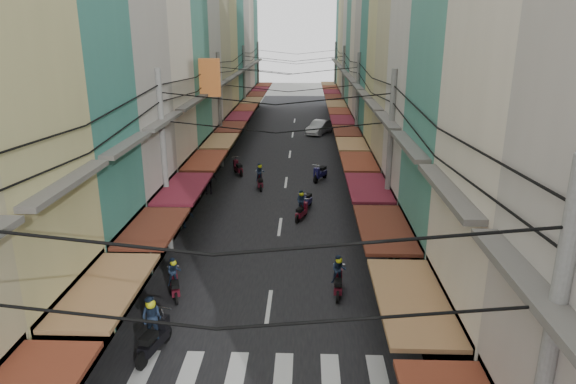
% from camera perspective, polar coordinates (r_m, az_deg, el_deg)
% --- Properties ---
extents(ground, '(160.00, 160.00, 0.00)m').
position_cam_1_polar(ground, '(21.02, -1.75, -9.94)').
color(ground, slate).
rests_on(ground, ground).
extents(road, '(10.00, 80.00, 0.02)m').
position_cam_1_polar(road, '(39.81, 0.12, 3.53)').
color(road, black).
rests_on(road, ground).
extents(sidewalk_left, '(3.00, 80.00, 0.06)m').
position_cam_1_polar(sidewalk_left, '(40.54, -9.12, 3.60)').
color(sidewalk_left, gray).
rests_on(sidewalk_left, ground).
extents(sidewalk_right, '(3.00, 80.00, 0.06)m').
position_cam_1_polar(sidewalk_right, '(40.12, 9.45, 3.43)').
color(sidewalk_right, gray).
rests_on(sidewalk_right, ground).
extents(crosswalk, '(7.55, 2.40, 0.01)m').
position_cam_1_polar(crosswalk, '(15.95, -3.24, -19.89)').
color(crosswalk, silver).
rests_on(crosswalk, ground).
extents(building_row_left, '(7.80, 67.67, 23.70)m').
position_cam_1_polar(building_row_left, '(36.33, -13.26, 17.30)').
color(building_row_left, beige).
rests_on(building_row_left, ground).
extents(building_row_right, '(7.80, 68.98, 22.59)m').
position_cam_1_polar(building_row_right, '(35.65, 13.32, 16.70)').
color(building_row_right, '#387C6F').
rests_on(building_row_right, ground).
extents(utility_poles, '(10.20, 66.13, 8.20)m').
position_cam_1_polar(utility_poles, '(33.76, -0.17, 12.33)').
color(utility_poles, gray).
rests_on(utility_poles, ground).
extents(white_car, '(4.91, 3.51, 1.62)m').
position_cam_1_polar(white_car, '(50.21, 3.50, 6.46)').
color(white_car, silver).
rests_on(white_car, ground).
extents(bicycle, '(1.89, 1.32, 1.22)m').
position_cam_1_polar(bicycle, '(19.39, 21.01, -13.78)').
color(bicycle, black).
rests_on(bicycle, ground).
extents(moving_scooters, '(6.66, 22.71, 2.00)m').
position_cam_1_polar(moving_scooters, '(25.16, -3.11, -3.84)').
color(moving_scooters, black).
rests_on(moving_scooters, ground).
extents(parked_scooters, '(12.96, 14.07, 1.01)m').
position_cam_1_polar(parked_scooters, '(16.96, 11.20, -15.74)').
color(parked_scooters, black).
rests_on(parked_scooters, ground).
extents(pedestrians, '(13.86, 22.64, 2.23)m').
position_cam_1_polar(pedestrians, '(23.32, -10.62, -4.49)').
color(pedestrians, black).
rests_on(pedestrians, ground).
extents(market_umbrella, '(2.40, 2.40, 2.53)m').
position_cam_1_polar(market_umbrella, '(18.88, 15.95, -6.50)').
color(market_umbrella, '#B2B2B7').
rests_on(market_umbrella, ground).
extents(traffic_sign, '(0.10, 0.67, 3.08)m').
position_cam_1_polar(traffic_sign, '(19.30, 14.13, -5.71)').
color(traffic_sign, gray).
rests_on(traffic_sign, ground).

